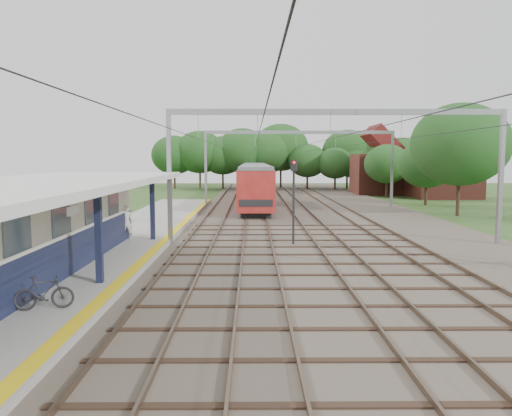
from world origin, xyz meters
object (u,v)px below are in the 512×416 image
object	(u,v)px
person	(126,222)
signal_post	(294,192)
train	(255,181)
bicycle	(44,293)

from	to	relation	value
person	signal_post	distance (m)	8.73
person	train	size ratio (longest dim) A/B	0.05
signal_post	train	bearing A→B (deg)	111.20
person	bicycle	size ratio (longest dim) A/B	1.13
train	signal_post	world-z (taller)	signal_post
bicycle	train	bearing A→B (deg)	-23.53
person	signal_post	world-z (taller)	signal_post
train	signal_post	distance (m)	28.27
bicycle	signal_post	bearing A→B (deg)	-48.50
bicycle	train	size ratio (longest dim) A/B	0.04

